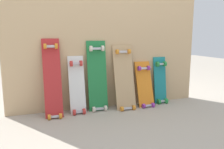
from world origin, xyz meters
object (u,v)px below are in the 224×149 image
at_px(skateboard_orange, 145,87).
at_px(skateboard_natural, 124,80).
at_px(skateboard_green, 97,79).
at_px(skateboard_red, 53,81).
at_px(skateboard_white, 77,88).
at_px(skateboard_teal, 160,83).

bearing_deg(skateboard_orange, skateboard_natural, -179.11).
bearing_deg(skateboard_orange, skateboard_green, 176.48).
height_order(skateboard_red, skateboard_white, skateboard_red).
distance_m(skateboard_white, skateboard_orange, 0.83).
height_order(skateboard_orange, skateboard_teal, skateboard_teal).
relative_size(skateboard_orange, skateboard_teal, 0.94).
xyz_separation_m(skateboard_red, skateboard_green, (0.51, 0.05, -0.01)).
xyz_separation_m(skateboard_red, skateboard_white, (0.26, 0.03, -0.09)).
relative_size(skateboard_green, skateboard_teal, 1.32).
relative_size(skateboard_red, skateboard_orange, 1.47).
bearing_deg(skateboard_natural, skateboard_orange, 0.89).
bearing_deg(skateboard_teal, skateboard_red, -177.44).
bearing_deg(skateboard_red, skateboard_teal, 2.56).
distance_m(skateboard_green, skateboard_natural, 0.32).
bearing_deg(skateboard_orange, skateboard_teal, 11.20).
bearing_deg(skateboard_white, skateboard_green, 4.86).
bearing_deg(skateboard_green, skateboard_orange, -3.52).
bearing_deg(skateboard_teal, skateboard_green, -179.15).
bearing_deg(skateboard_red, skateboard_natural, 0.49).
height_order(skateboard_green, skateboard_natural, skateboard_green).
relative_size(skateboard_white, skateboard_natural, 0.85).
distance_m(skateboard_white, skateboard_green, 0.26).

